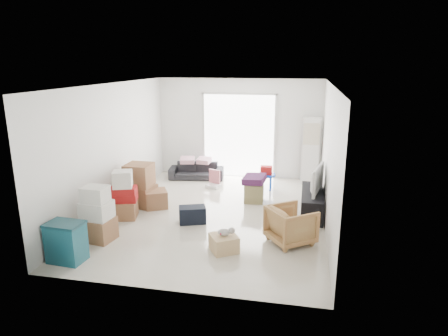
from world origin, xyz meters
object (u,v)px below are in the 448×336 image
Objects in this scene: tv_console at (312,203)px; ac_tower at (310,151)px; armchair at (291,223)px; kids_table at (266,173)px; storage_bins at (66,242)px; ottoman at (254,193)px; wood_crate at (224,243)px; television at (313,189)px; sofa at (196,168)px.

ac_tower is at bearing 91.28° from tv_console.
armchair is 1.23× the size of kids_table.
storage_bins is 4.30m from ottoman.
wood_crate is at bearing 19.37° from storage_bins.
ottoman is 1.01m from kids_table.
television is 0.66× the size of sofa.
storage_bins is at bearing -127.21° from ottoman.
ottoman is 2.58m from wood_crate.
television reaches higher than ottoman.
storage_bins is at bearing -106.62° from sofa.
ac_tower is 4.12× the size of wood_crate.
wood_crate is at bearing -95.95° from kids_table.
television is (0.00, 0.00, 0.31)m from tv_console.
kids_table is (-0.73, 2.99, 0.05)m from armchair.
storage_bins is at bearing -122.36° from kids_table.
armchair is 3.78m from storage_bins.
sofa is at bearing 68.07° from television.
armchair reaches higher than wood_crate.
tv_console is at bearing 36.66° from storage_bins.
ottoman is 1.01× the size of wood_crate.
sofa is 3.45× the size of ottoman.
storage_bins reaches higher than ottoman.
storage_bins is 1.11× the size of kids_table.
ac_tower reaches higher than storage_bins.
kids_table is 3.58m from wood_crate.
television is 3.74m from sofa.
television is 2.57m from wood_crate.
television is (0.05, -2.23, -0.32)m from ac_tower.
storage_bins reaches higher than wood_crate.
tv_console is (0.05, -2.23, -0.63)m from ac_tower.
storage_bins is 1.55× the size of ottoman.
kids_table is (-1.12, 1.49, -0.14)m from television.
sofa is 5.05m from storage_bins.
armchair is at bearing -65.71° from ottoman.
kids_table is at bearing 79.30° from ottoman.
storage_bins reaches higher than television.
television is 1.33× the size of armchair.
wood_crate is (2.41, 0.85, -0.19)m from storage_bins.
armchair reaches higher than ottoman.
sofa is at bearing 163.32° from kids_table.
sofa is 2.47× the size of kids_table.
sofa is at bearing 80.79° from storage_bins.
kids_table is (2.78, 4.39, 0.09)m from storage_bins.
storage_bins is at bearing 138.69° from television.
wood_crate is (-1.44, -4.29, -0.73)m from ac_tower.
ac_tower is 4.58m from wood_crate.
kids_table reaches higher than wood_crate.
kids_table is at bearing 84.05° from wood_crate.
television is at bearing 0.00° from tv_console.
armchair is at bearing 177.59° from television.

